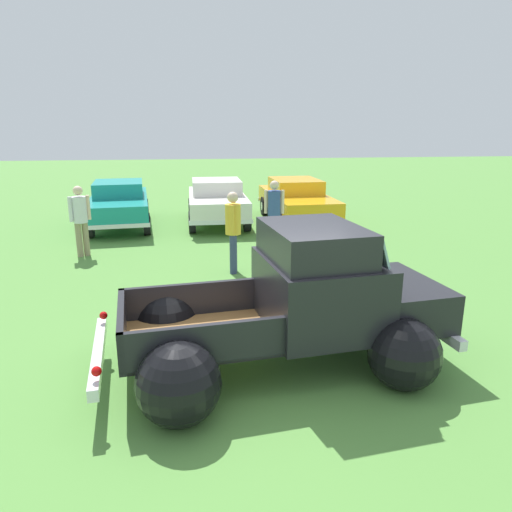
% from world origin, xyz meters
% --- Properties ---
extents(ground_plane, '(80.00, 80.00, 0.00)m').
position_xyz_m(ground_plane, '(0.00, 0.00, 0.00)').
color(ground_plane, '#548C3D').
extents(vintage_pickup_truck, '(4.81, 3.20, 1.96)m').
position_xyz_m(vintage_pickup_truck, '(0.39, 0.05, 0.76)').
color(vintage_pickup_truck, black).
rests_on(vintage_pickup_truck, ground).
extents(show_car_0, '(2.23, 4.52, 1.43)m').
position_xyz_m(show_car_0, '(-3.34, 9.63, 0.78)').
color(show_car_0, black).
rests_on(show_car_0, ground).
extents(show_car_1, '(1.90, 4.18, 1.43)m').
position_xyz_m(show_car_1, '(-0.23, 9.71, 0.78)').
color(show_car_1, black).
rests_on(show_car_1, ground).
extents(show_car_2, '(1.95, 4.74, 1.43)m').
position_xyz_m(show_car_2, '(2.40, 9.56, 0.78)').
color(show_car_2, black).
rests_on(show_car_2, ground).
extents(spectator_0, '(0.50, 0.47, 1.75)m').
position_xyz_m(spectator_0, '(-3.76, 6.11, 1.00)').
color(spectator_0, gray).
rests_on(spectator_0, ground).
extents(spectator_1, '(0.39, 0.54, 1.80)m').
position_xyz_m(spectator_1, '(-0.16, 4.25, 1.03)').
color(spectator_1, navy).
rests_on(spectator_1, ground).
extents(spectator_2, '(0.54, 0.40, 1.77)m').
position_xyz_m(spectator_2, '(1.11, 6.39, 1.02)').
color(spectator_2, navy).
rests_on(spectator_2, ground).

